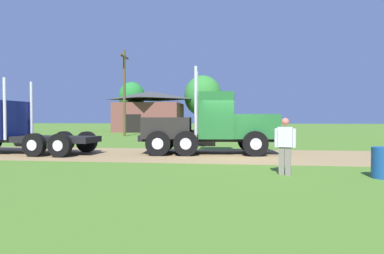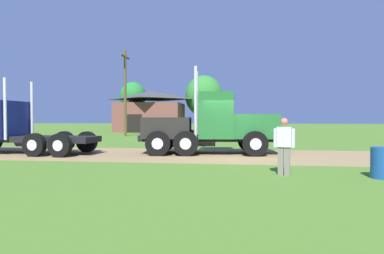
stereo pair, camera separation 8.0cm
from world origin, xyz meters
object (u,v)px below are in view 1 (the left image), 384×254
Objects in this scene: shed_building at (150,112)px; visitor_standing_near at (285,144)px; truck_near_left at (1,128)px; steel_barrel at (383,163)px; utility_pole_far at (124,91)px; truck_foreground_white at (211,126)px.

visitor_standing_near is at bearing -68.67° from shed_building.
truck_near_left is 13.71m from visitor_standing_near.
visitor_standing_near is at bearing 175.59° from steel_barrel.
truck_near_left is 4.53× the size of visitor_standing_near.
truck_near_left is 16.32m from steel_barrel.
truck_near_left is at bearing 159.55° from visitor_standing_near.
shed_building reaches higher than visitor_standing_near.
truck_foreground_white is at bearing -57.95° from utility_pole_far.
truck_near_left is at bearing -90.67° from shed_building.
truck_foreground_white is 18.05m from utility_pole_far.
truck_near_left is 16.38m from utility_pole_far.
steel_barrel is 0.11× the size of utility_pole_far.
shed_building is 1.06× the size of utility_pole_far.
truck_foreground_white is 10.24m from truck_near_left.
utility_pole_far is at bearing 120.11° from visitor_standing_near.
truck_foreground_white is 7.74× the size of steel_barrel.
visitor_standing_near reaches higher than steel_barrel.
shed_building is 11.39m from utility_pole_far.
visitor_standing_near is at bearing -20.45° from truck_near_left.
truck_near_left is 27.33m from shed_building.
visitor_standing_near is 0.20× the size of shed_building.
utility_pole_far is at bearing 87.32° from truck_near_left.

